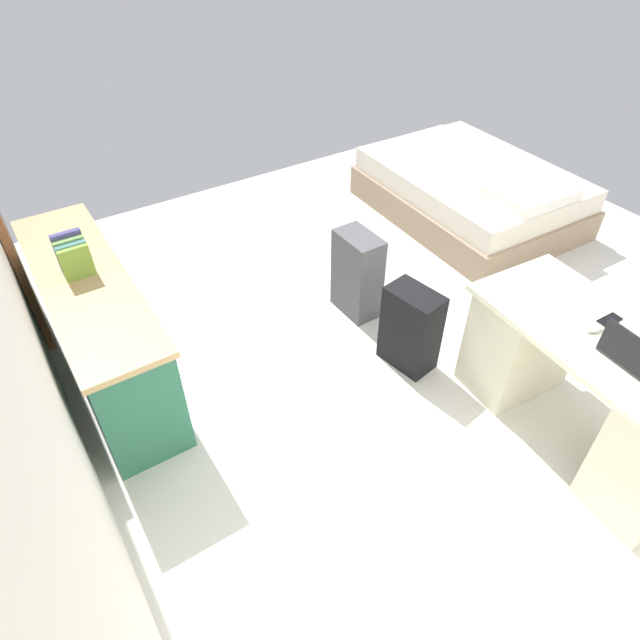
{
  "coord_description": "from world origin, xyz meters",
  "views": [
    {
      "loc": [
        -2.09,
        2.22,
        2.66
      ],
      "look_at": [
        -0.09,
        0.92,
        0.6
      ],
      "focal_mm": 30.57,
      "sensor_mm": 36.0,
      "label": 1
    }
  ],
  "objects_px": {
    "credenza": "(100,327)",
    "cell_phone_by_mouse": "(610,320)",
    "suitcase_spare_grey": "(357,274)",
    "desk": "(586,387)",
    "laptop": "(634,356)",
    "figurine_small": "(66,245)",
    "suitcase_black": "(411,329)",
    "bed": "(470,192)",
    "computer_mouse": "(594,328)"
  },
  "relations": [
    {
      "from": "desk",
      "to": "computer_mouse",
      "type": "relative_size",
      "value": 14.84
    },
    {
      "from": "figurine_small",
      "to": "desk",
      "type": "bearing_deg",
      "value": -137.26
    },
    {
      "from": "suitcase_black",
      "to": "credenza",
      "type": "bearing_deg",
      "value": 50.18
    },
    {
      "from": "bed",
      "to": "computer_mouse",
      "type": "bearing_deg",
      "value": 147.72
    },
    {
      "from": "laptop",
      "to": "credenza",
      "type": "bearing_deg",
      "value": 43.8
    },
    {
      "from": "suitcase_spare_grey",
      "to": "cell_phone_by_mouse",
      "type": "relative_size",
      "value": 4.78
    },
    {
      "from": "cell_phone_by_mouse",
      "to": "suitcase_black",
      "type": "bearing_deg",
      "value": 33.81
    },
    {
      "from": "desk",
      "to": "suitcase_spare_grey",
      "type": "bearing_deg",
      "value": 13.28
    },
    {
      "from": "credenza",
      "to": "figurine_small",
      "type": "relative_size",
      "value": 16.36
    },
    {
      "from": "cell_phone_by_mouse",
      "to": "suitcase_spare_grey",
      "type": "bearing_deg",
      "value": 20.73
    },
    {
      "from": "credenza",
      "to": "laptop",
      "type": "bearing_deg",
      "value": -136.2
    },
    {
      "from": "desk",
      "to": "suitcase_spare_grey",
      "type": "height_order",
      "value": "desk"
    },
    {
      "from": "figurine_small",
      "to": "suitcase_black",
      "type": "bearing_deg",
      "value": -127.52
    },
    {
      "from": "desk",
      "to": "credenza",
      "type": "bearing_deg",
      "value": 46.87
    },
    {
      "from": "suitcase_spare_grey",
      "to": "bed",
      "type": "bearing_deg",
      "value": -72.59
    },
    {
      "from": "suitcase_black",
      "to": "suitcase_spare_grey",
      "type": "xyz_separation_m",
      "value": [
        0.64,
        -0.03,
        0.03
      ]
    },
    {
      "from": "bed",
      "to": "laptop",
      "type": "bearing_deg",
      "value": 149.51
    },
    {
      "from": "cell_phone_by_mouse",
      "to": "figurine_small",
      "type": "relative_size",
      "value": 1.24
    },
    {
      "from": "credenza",
      "to": "suitcase_spare_grey",
      "type": "height_order",
      "value": "credenza"
    },
    {
      "from": "suitcase_spare_grey",
      "to": "laptop",
      "type": "height_order",
      "value": "laptop"
    },
    {
      "from": "credenza",
      "to": "desk",
      "type": "bearing_deg",
      "value": -133.13
    },
    {
      "from": "computer_mouse",
      "to": "cell_phone_by_mouse",
      "type": "relative_size",
      "value": 0.74
    },
    {
      "from": "bed",
      "to": "desk",
      "type": "bearing_deg",
      "value": 148.81
    },
    {
      "from": "suitcase_black",
      "to": "laptop",
      "type": "height_order",
      "value": "laptop"
    },
    {
      "from": "laptop",
      "to": "cell_phone_by_mouse",
      "type": "relative_size",
      "value": 2.39
    },
    {
      "from": "desk",
      "to": "laptop",
      "type": "xyz_separation_m",
      "value": [
        -0.16,
        0.06,
        0.41
      ]
    },
    {
      "from": "suitcase_spare_grey",
      "to": "figurine_small",
      "type": "relative_size",
      "value": 5.91
    },
    {
      "from": "suitcase_black",
      "to": "laptop",
      "type": "bearing_deg",
      "value": -172.07
    },
    {
      "from": "suitcase_black",
      "to": "figurine_small",
      "type": "xyz_separation_m",
      "value": [
        1.31,
        1.71,
        0.54
      ]
    },
    {
      "from": "credenza",
      "to": "suitcase_spare_grey",
      "type": "distance_m",
      "value": 1.78
    },
    {
      "from": "desk",
      "to": "credenza",
      "type": "height_order",
      "value": "credenza"
    },
    {
      "from": "computer_mouse",
      "to": "cell_phone_by_mouse",
      "type": "bearing_deg",
      "value": -85.81
    },
    {
      "from": "credenza",
      "to": "suitcase_black",
      "type": "distance_m",
      "value": 1.99
    },
    {
      "from": "laptop",
      "to": "computer_mouse",
      "type": "xyz_separation_m",
      "value": [
        0.26,
        -0.06,
        -0.03
      ]
    },
    {
      "from": "desk",
      "to": "suitcase_spare_grey",
      "type": "xyz_separation_m",
      "value": [
        1.64,
        0.39,
        -0.07
      ]
    },
    {
      "from": "credenza",
      "to": "bed",
      "type": "relative_size",
      "value": 0.92
    },
    {
      "from": "desk",
      "to": "figurine_small",
      "type": "bearing_deg",
      "value": 42.74
    },
    {
      "from": "credenza",
      "to": "suitcase_black",
      "type": "bearing_deg",
      "value": -120.41
    },
    {
      "from": "bed",
      "to": "cell_phone_by_mouse",
      "type": "distance_m",
      "value": 2.48
    },
    {
      "from": "bed",
      "to": "computer_mouse",
      "type": "height_order",
      "value": "computer_mouse"
    },
    {
      "from": "suitcase_spare_grey",
      "to": "figurine_small",
      "type": "distance_m",
      "value": 1.94
    },
    {
      "from": "figurine_small",
      "to": "cell_phone_by_mouse",
      "type": "bearing_deg",
      "value": -134.29
    },
    {
      "from": "credenza",
      "to": "laptop",
      "type": "xyz_separation_m",
      "value": [
        -2.16,
        -2.07,
        0.41
      ]
    },
    {
      "from": "credenza",
      "to": "cell_phone_by_mouse",
      "type": "height_order",
      "value": "credenza"
    },
    {
      "from": "desk",
      "to": "computer_mouse",
      "type": "distance_m",
      "value": 0.39
    },
    {
      "from": "bed",
      "to": "figurine_small",
      "type": "relative_size",
      "value": 17.73
    },
    {
      "from": "bed",
      "to": "computer_mouse",
      "type": "distance_m",
      "value": 2.56
    },
    {
      "from": "cell_phone_by_mouse",
      "to": "figurine_small",
      "type": "bearing_deg",
      "value": 47.69
    },
    {
      "from": "credenza",
      "to": "laptop",
      "type": "relative_size",
      "value": 5.53
    },
    {
      "from": "desk",
      "to": "cell_phone_by_mouse",
      "type": "xyz_separation_m",
      "value": [
        0.09,
        -0.14,
        0.36
      ]
    }
  ]
}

